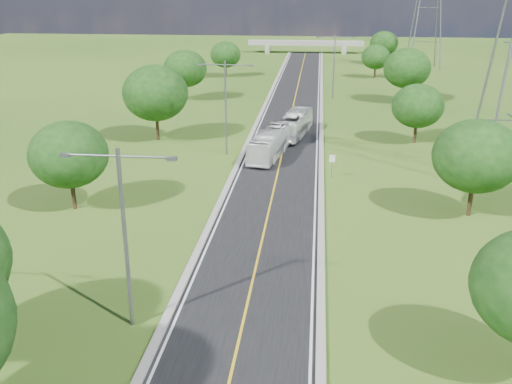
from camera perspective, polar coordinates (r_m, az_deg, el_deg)
ground at (r=76.00m, az=3.33°, el=6.84°), size 260.00×260.00×0.00m
road at (r=81.83m, az=3.56°, el=7.83°), size 8.00×150.00×0.06m
curb_left at (r=82.11m, az=0.57°, el=7.97°), size 0.50×150.00×0.22m
curb_right at (r=81.74m, az=6.56°, el=7.78°), size 0.50×150.00×0.22m
speed_limit_sign at (r=54.27m, az=7.61°, el=2.94°), size 0.55×0.09×2.40m
overpass at (r=154.64m, az=4.99°, el=14.56°), size 30.00×3.00×3.20m
streetlight_near_left at (r=29.93m, az=-13.07°, el=-3.20°), size 5.90×0.25×10.00m
streetlight_mid_left at (r=60.75m, az=-3.06°, el=9.18°), size 5.90×0.25×10.00m
streetlight_far_right at (r=92.61m, az=7.82°, el=12.86°), size 5.90×0.25×10.00m
power_tower_far at (r=130.83m, az=16.89°, el=17.88°), size 9.00×6.40×28.00m
tree_lb at (r=47.99m, az=-18.22°, el=3.58°), size 6.30×6.30×7.33m
tree_lc at (r=67.58m, az=-10.04°, el=9.72°), size 7.56×7.56×8.79m
tree_ld at (r=91.11m, az=-7.10°, el=12.14°), size 6.72×6.72×7.82m
tree_le at (r=114.08m, az=-3.07°, el=13.56°), size 5.88×5.88×6.84m
tree_rb at (r=47.28m, az=21.18°, el=3.37°), size 6.72×6.72×7.82m
tree_rc at (r=68.13m, az=15.87°, el=8.28°), size 5.88×5.88×6.84m
tree_rd at (r=91.67m, az=14.86°, el=11.88°), size 7.14×7.14×8.30m
tree_re at (r=115.17m, az=11.89°, el=13.08°), size 5.46×5.46×6.35m
tree_rf at (r=135.24m, az=12.67°, el=14.30°), size 6.30×6.30×7.33m
bus_outbound at (r=69.24m, az=3.91°, el=6.78°), size 4.14×10.62×2.89m
bus_inbound at (r=60.72m, az=1.40°, el=4.87°), size 4.04×10.48×2.85m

